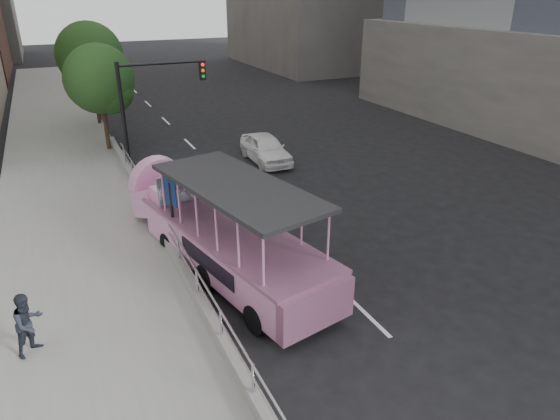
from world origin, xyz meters
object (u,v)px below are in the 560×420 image
object	(u,v)px
street_tree_near	(102,82)
traffic_signal	(148,98)
parking_sign	(172,210)
car	(266,148)
pedestrian_mid	(28,323)
duck_boat	(217,231)
street_tree_far	(92,58)

from	to	relation	value
street_tree_near	traffic_signal	bearing A→B (deg)	-65.02
parking_sign	traffic_signal	xyz separation A→B (m)	(1.29, 9.50, 1.63)
car	pedestrian_mid	world-z (taller)	pedestrian_mid
traffic_signal	parking_sign	bearing A→B (deg)	-97.75
parking_sign	traffic_signal	size ratio (longest dim) A/B	0.58
car	parking_sign	world-z (taller)	parking_sign
parking_sign	traffic_signal	bearing A→B (deg)	82.25
pedestrian_mid	street_tree_near	world-z (taller)	street_tree_near
duck_boat	street_tree_far	world-z (taller)	street_tree_far
duck_boat	traffic_signal	size ratio (longest dim) A/B	1.87
duck_boat	pedestrian_mid	bearing A→B (deg)	-154.60
pedestrian_mid	parking_sign	bearing A→B (deg)	-1.76
traffic_signal	duck_boat	bearing A→B (deg)	-90.48
car	duck_boat	bearing A→B (deg)	-119.87
car	parking_sign	bearing A→B (deg)	-127.38
pedestrian_mid	parking_sign	world-z (taller)	parking_sign
parking_sign	traffic_signal	world-z (taller)	traffic_signal
street_tree_far	street_tree_near	bearing A→B (deg)	-91.91
street_tree_near	street_tree_far	distance (m)	6.02
duck_boat	street_tree_near	bearing A→B (deg)	96.33
duck_boat	street_tree_near	xyz separation A→B (m)	(-1.51, 13.62, 2.65)
duck_boat	street_tree_far	xyz separation A→B (m)	(-1.31, 19.62, 3.14)
pedestrian_mid	street_tree_near	bearing A→B (deg)	36.91
parking_sign	street_tree_near	size ratio (longest dim) A/B	0.53
duck_boat	traffic_signal	world-z (taller)	traffic_signal
street_tree_far	duck_boat	bearing A→B (deg)	-86.18
duck_boat	parking_sign	xyz separation A→B (m)	(-1.21, 0.69, 0.70)
duck_boat	street_tree_near	size ratio (longest dim) A/B	1.70
street_tree_far	pedestrian_mid	bearing A→B (deg)	-100.46
car	traffic_signal	world-z (taller)	traffic_signal
street_tree_far	car	bearing A→B (deg)	-57.47
car	parking_sign	size ratio (longest dim) A/B	1.37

